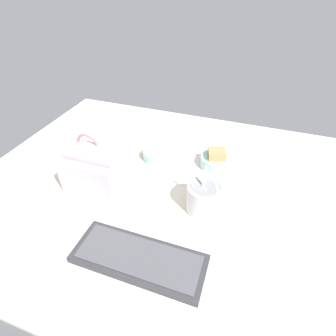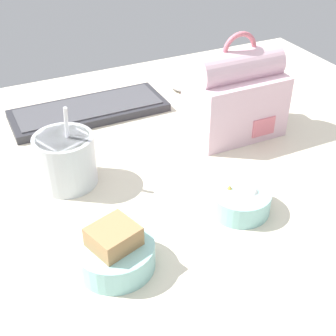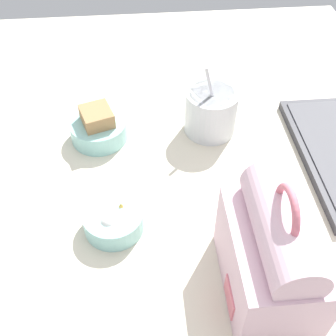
% 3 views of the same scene
% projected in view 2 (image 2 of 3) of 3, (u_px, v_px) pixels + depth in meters
% --- Properties ---
extents(desk_surface, '(1.40, 1.10, 0.02)m').
position_uv_depth(desk_surface, '(156.00, 186.00, 0.88)').
color(desk_surface, beige).
rests_on(desk_surface, ground).
extents(keyboard, '(0.36, 0.14, 0.02)m').
position_uv_depth(keyboard, '(89.00, 110.00, 1.09)').
color(keyboard, '#2D2D33').
rests_on(keyboard, desk_surface).
extents(lunch_bag, '(0.19, 0.13, 0.22)m').
position_uv_depth(lunch_bag, '(235.00, 96.00, 0.98)').
color(lunch_bag, beige).
rests_on(lunch_bag, desk_surface).
extents(soup_cup, '(0.11, 0.11, 0.16)m').
position_uv_depth(soup_cup, '(66.00, 159.00, 0.85)').
color(soup_cup, silver).
rests_on(soup_cup, desk_surface).
extents(bento_bowl_sandwich, '(0.12, 0.12, 0.07)m').
position_uv_depth(bento_bowl_sandwich, '(115.00, 252.00, 0.69)').
color(bento_bowl_sandwich, '#93D1CC').
rests_on(bento_bowl_sandwich, desk_surface).
extents(bento_bowl_snacks, '(0.11, 0.11, 0.05)m').
position_uv_depth(bento_bowl_snacks, '(240.00, 200.00, 0.80)').
color(bento_bowl_snacks, '#93D1CC').
rests_on(bento_bowl_snacks, desk_surface).
extents(computer_mouse, '(0.07, 0.08, 0.03)m').
position_uv_depth(computer_mouse, '(182.00, 84.00, 1.21)').
color(computer_mouse, silver).
rests_on(computer_mouse, desk_surface).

